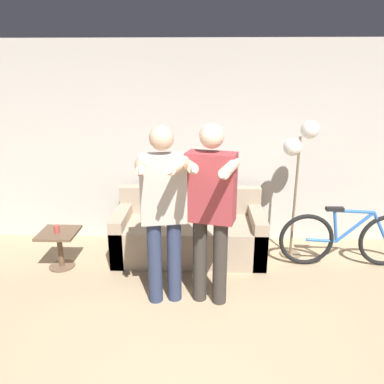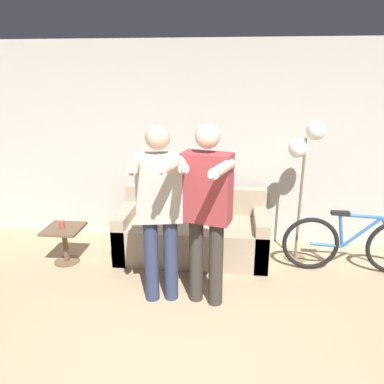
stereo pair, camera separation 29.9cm
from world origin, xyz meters
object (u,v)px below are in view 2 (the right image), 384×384
at_px(cup, 62,225).
at_px(bicycle, 352,244).
at_px(person_right, 206,204).
at_px(side_table, 65,237).
at_px(person_left, 160,204).
at_px(cat, 166,180).
at_px(floor_lamp, 306,152).
at_px(couch, 193,234).

distance_m(cup, bicycle, 3.37).
height_order(person_right, side_table, person_right).
bearing_deg(cup, side_table, 67.71).
bearing_deg(person_left, cup, 143.19).
xyz_separation_m(person_right, side_table, (-1.73, 0.65, -0.72)).
distance_m(person_left, cat, 1.33).
distance_m(cat, floor_lamp, 1.74).
relative_size(person_right, cat, 3.92).
distance_m(floor_lamp, cup, 2.95).
height_order(person_left, floor_lamp, person_left).
distance_m(cat, cup, 1.38).
height_order(couch, side_table, couch).
height_order(person_right, cup, person_right).
relative_size(person_right, floor_lamp, 1.05).
height_order(floor_lamp, bicycle, floor_lamp).
bearing_deg(person_right, cat, 129.34).
bearing_deg(side_table, person_right, -20.48).
bearing_deg(bicycle, side_table, -177.42).
height_order(person_left, cup, person_left).
height_order(floor_lamp, cup, floor_lamp).
distance_m(couch, person_left, 1.27).
height_order(side_table, bicycle, bicycle).
relative_size(floor_lamp, bicycle, 1.07).
xyz_separation_m(couch, person_right, (0.23, -1.01, 0.76)).
xyz_separation_m(person_left, person_right, (0.44, 0.00, 0.01)).
height_order(couch, cat, cat).
relative_size(couch, side_table, 4.03).
distance_m(person_left, floor_lamp, 1.84).
bearing_deg(couch, cat, 140.61).
bearing_deg(bicycle, floor_lamp, 157.73).
bearing_deg(cat, bicycle, -13.00).
height_order(couch, floor_lamp, floor_lamp).
distance_m(cat, bicycle, 2.35).
bearing_deg(side_table, cat, 30.64).
bearing_deg(bicycle, cat, 167.00).
bearing_deg(side_table, couch, 13.41).
distance_m(person_right, side_table, 1.99).
relative_size(cat, side_table, 1.01).
xyz_separation_m(cat, cup, (-1.13, -0.68, -0.39)).
bearing_deg(person_left, couch, 67.62).
relative_size(couch, person_left, 1.03).
distance_m(person_right, floor_lamp, 1.50).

